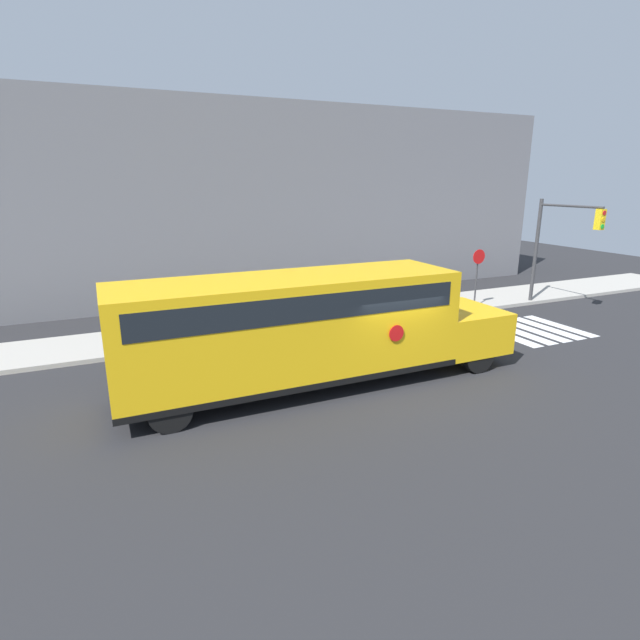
% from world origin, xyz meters
% --- Properties ---
extents(ground_plane, '(60.00, 60.00, 0.00)m').
position_xyz_m(ground_plane, '(0.00, 0.00, 0.00)').
color(ground_plane, '#28282B').
extents(sidewalk_strip, '(44.00, 3.00, 0.15)m').
position_xyz_m(sidewalk_strip, '(0.00, 6.50, 0.07)').
color(sidewalk_strip, '#B2ADA3').
rests_on(sidewalk_strip, ground).
extents(building_backdrop, '(32.00, 4.00, 8.98)m').
position_xyz_m(building_backdrop, '(0.00, 13.00, 4.49)').
color(building_backdrop, slate).
rests_on(building_backdrop, ground).
extents(crosswalk_stripes, '(3.30, 3.20, 0.01)m').
position_xyz_m(crosswalk_stripes, '(7.72, 2.00, 0.00)').
color(crosswalk_stripes, white).
rests_on(crosswalk_stripes, ground).
extents(school_bus, '(11.26, 2.57, 3.11)m').
position_xyz_m(school_bus, '(-2.24, 0.59, 1.77)').
color(school_bus, yellow).
rests_on(school_bus, ground).
extents(stop_sign, '(0.62, 0.10, 2.68)m').
position_xyz_m(stop_sign, '(7.73, 5.30, 1.73)').
color(stop_sign, '#38383A').
rests_on(stop_sign, ground).
extents(traffic_light, '(0.28, 3.18, 4.73)m').
position_xyz_m(traffic_light, '(11.00, 4.18, 3.16)').
color(traffic_light, '#38383A').
rests_on(traffic_light, ground).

